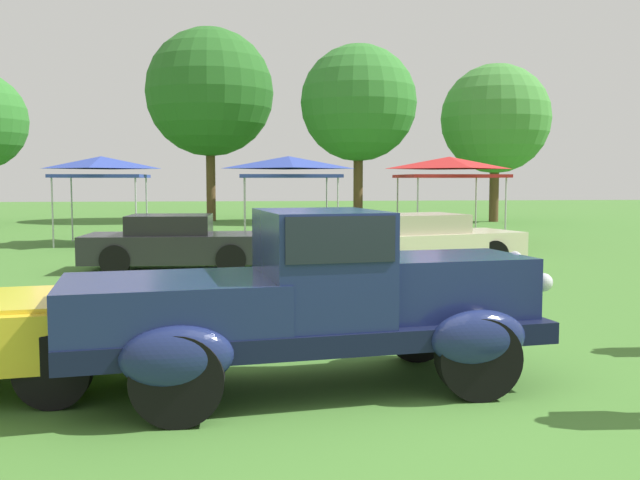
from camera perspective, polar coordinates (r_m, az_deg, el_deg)
The scene contains 10 objects.
ground_plane at distance 6.55m, azimuth 4.04°, elevation -12.78°, with size 120.00×120.00×0.00m, color #42752D.
feature_pickup_truck at distance 6.70m, azimuth -0.67°, elevation -4.72°, with size 4.68×2.31×1.70m.
show_car_charcoal at distance 15.80m, azimuth -11.54°, elevation -0.25°, with size 4.05×1.85×1.22m.
show_car_cream at distance 16.09m, azimuth 8.33°, elevation -0.11°, with size 4.74×2.81×1.22m.
canopy_tent_left_field at distance 22.84m, azimuth -17.25°, elevation 5.76°, with size 2.64×2.64×2.71m.
canopy_tent_center_field at distance 21.75m, azimuth -2.56°, elevation 6.03°, with size 2.99×2.99×2.71m.
canopy_tent_right_field at distance 22.61m, azimuth 10.40°, elevation 5.91°, with size 2.99×2.99×2.71m.
treeline_mid_left at distance 34.87m, azimuth -8.90°, elevation 11.68°, with size 6.10×6.10×9.22m.
treeline_center at distance 33.40m, azimuth 3.13°, elevation 10.97°, with size 5.39×5.39×8.24m.
treeline_mid_right at distance 34.69m, azimuth 14.00°, elevation 9.46°, with size 5.12×5.12×7.41m.
Camera 1 is at (-1.14, -6.14, 1.99)m, focal length 39.62 mm.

